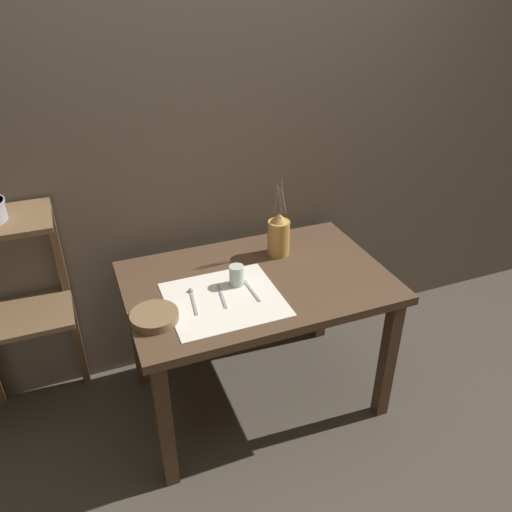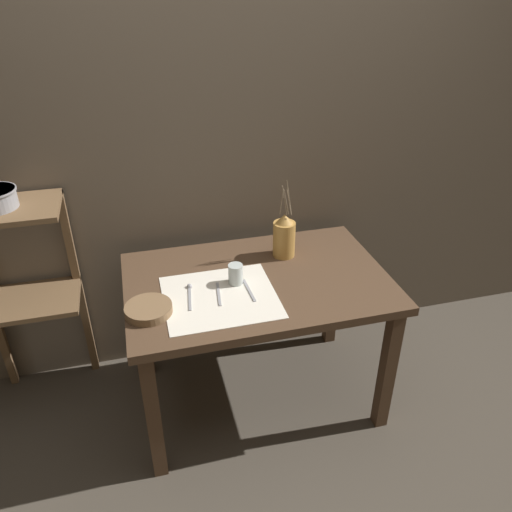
% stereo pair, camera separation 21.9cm
% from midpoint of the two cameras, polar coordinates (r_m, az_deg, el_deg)
% --- Properties ---
extents(ground_plane, '(12.00, 12.00, 0.00)m').
position_cam_midpoint_polar(ground_plane, '(2.72, -2.27, -15.61)').
color(ground_plane, '#473F35').
extents(stone_wall_back, '(7.00, 0.06, 2.40)m').
position_cam_midpoint_polar(stone_wall_back, '(2.49, -6.78, 12.51)').
color(stone_wall_back, brown).
rests_on(stone_wall_back, ground_plane).
extents(wooden_table, '(1.18, 0.78, 0.72)m').
position_cam_midpoint_polar(wooden_table, '(2.31, -2.58, -4.69)').
color(wooden_table, '#4C3523').
rests_on(wooden_table, ground_plane).
extents(wooden_shelf_unit, '(0.46, 0.32, 1.07)m').
position_cam_midpoint_polar(wooden_shelf_unit, '(2.48, -28.52, -2.91)').
color(wooden_shelf_unit, brown).
rests_on(wooden_shelf_unit, ground_plane).
extents(linen_cloth, '(0.48, 0.44, 0.00)m').
position_cam_midpoint_polar(linen_cloth, '(2.13, -6.64, -5.01)').
color(linen_cloth, silver).
rests_on(linen_cloth, wooden_table).
extents(pitcher_with_flowers, '(0.11, 0.11, 0.40)m').
position_cam_midpoint_polar(pitcher_with_flowers, '(2.40, -0.01, 2.32)').
color(pitcher_with_flowers, '#B7843D').
rests_on(pitcher_with_flowers, wooden_table).
extents(wooden_bowl, '(0.19, 0.19, 0.04)m').
position_cam_midpoint_polar(wooden_bowl, '(2.06, -14.57, -6.85)').
color(wooden_bowl, brown).
rests_on(wooden_bowl, wooden_table).
extents(glass_tumbler_near, '(0.07, 0.07, 0.09)m').
position_cam_midpoint_polar(glass_tumbler_near, '(2.19, -5.10, -2.30)').
color(glass_tumbler_near, '#B7C1BC').
rests_on(glass_tumbler_near, wooden_table).
extents(spoon_outer, '(0.04, 0.19, 0.02)m').
position_cam_midpoint_polar(spoon_outer, '(2.17, -10.22, -4.51)').
color(spoon_outer, '#939399').
rests_on(spoon_outer, wooden_table).
extents(knife_center, '(0.03, 0.18, 0.00)m').
position_cam_midpoint_polar(knife_center, '(2.14, -6.83, -4.69)').
color(knife_center, '#939399').
rests_on(knife_center, wooden_table).
extents(fork_outer, '(0.02, 0.18, 0.00)m').
position_cam_midpoint_polar(fork_outer, '(2.17, -3.39, -4.07)').
color(fork_outer, '#939399').
rests_on(fork_outer, wooden_table).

